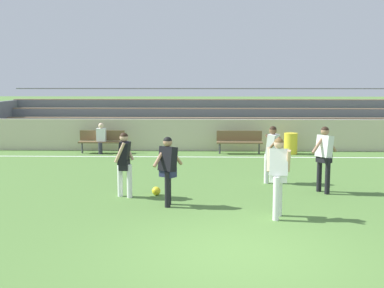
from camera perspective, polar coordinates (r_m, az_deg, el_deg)
The scene contains 14 objects.
ground_plane at distance 8.35m, azimuth 5.48°, elevation -12.75°, with size 160.00×160.00×0.00m, color #517A38.
field_line_sideline at distance 18.37m, azimuth 3.35°, elevation -1.54°, with size 44.00×0.12×0.01m, color white.
sideline_wall at distance 19.96m, azimuth 3.22°, elevation 1.06°, with size 48.00×0.16×1.30m, color beige.
bleacher_stand at distance 22.04m, azimuth 3.54°, elevation 2.77°, with size 20.05×3.18×2.53m.
bench_far_left at distance 19.64m, azimuth -10.58°, elevation 0.53°, with size 1.80×0.40×0.90m.
bench_near_wall_gap at distance 19.24m, azimuth 5.60°, elevation 0.48°, with size 1.80×0.40×0.90m.
trash_bin at distance 19.46m, azimuth 11.54°, elevation 0.06°, with size 0.52×0.52×0.83m, color yellow.
spectator_seated at distance 19.51m, azimuth -10.66°, elevation 0.95°, with size 0.36×0.42×1.21m.
player_dark_trailing_run at distance 12.06m, azimuth -7.97°, elevation -1.78°, with size 0.44×0.46×1.62m.
player_dark_wide_left at distance 11.11m, azimuth -2.87°, elevation -2.53°, with size 0.68×0.47×1.61m.
player_white_deep_cover at distance 13.73m, azimuth 9.47°, elevation -0.66°, with size 0.45×0.68×1.62m.
player_white_overlapping at distance 12.84m, azimuth 15.31°, elevation -1.07°, with size 0.75×0.48×1.72m.
player_white_on_ball at distance 10.26m, azimuth 10.13°, elevation -3.09°, with size 0.49×0.49×1.71m.
soccer_ball at distance 12.32m, azimuth -4.23°, elevation -5.54°, with size 0.22×0.22×0.22m, color yellow.
Camera 1 is at (-0.55, -7.82, 2.88)m, focal length 45.28 mm.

